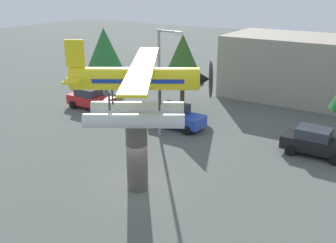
{
  "coord_description": "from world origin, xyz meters",
  "views": [
    {
      "loc": [
        11.25,
        -14.85,
        10.42
      ],
      "look_at": [
        0.0,
        3.0,
        2.85
      ],
      "focal_mm": 42.3,
      "sensor_mm": 36.0,
      "label": 1
    }
  ],
  "objects": [
    {
      "name": "streetlight_primary",
      "position": [
        -3.02,
        7.0,
        4.33
      ],
      "size": [
        1.84,
        0.28,
        7.4
      ],
      "color": "gray",
      "rests_on": "ground"
    },
    {
      "name": "car_mid_blue",
      "position": [
        -3.02,
        8.92,
        0.88
      ],
      "size": [
        4.2,
        2.02,
        1.76
      ],
      "color": "#2847B7",
      "rests_on": "ground"
    },
    {
      "name": "car_near_red",
      "position": [
        -11.64,
        9.05,
        0.88
      ],
      "size": [
        4.2,
        2.02,
        1.76
      ],
      "color": "red",
      "rests_on": "ground"
    },
    {
      "name": "tree_east",
      "position": [
        -4.46,
        12.28,
        4.45
      ],
      "size": [
        3.56,
        3.56,
        6.45
      ],
      "color": "brown",
      "rests_on": "ground"
    },
    {
      "name": "storefront_building",
      "position": [
        2.39,
        22.0,
        2.83
      ],
      "size": [
        13.17,
        7.71,
        5.66
      ],
      "primitive_type": "cube",
      "color": "#9E9384",
      "rests_on": "ground"
    },
    {
      "name": "ground_plane",
      "position": [
        0.0,
        0.0,
        0.0
      ],
      "size": [
        140.0,
        140.0,
        0.0
      ],
      "primitive_type": "plane",
      "color": "#515651"
    },
    {
      "name": "car_far_black",
      "position": [
        6.92,
        9.35,
        0.88
      ],
      "size": [
        4.2,
        2.02,
        1.76
      ],
      "color": "black",
      "rests_on": "ground"
    },
    {
      "name": "display_pedestal",
      "position": [
        0.0,
        0.0,
        1.9
      ],
      "size": [
        1.1,
        1.1,
        3.8
      ],
      "primitive_type": "cylinder",
      "color": "#4C4742",
      "rests_on": "ground"
    },
    {
      "name": "floatplane_monument",
      "position": [
        0.11,
        0.07,
        5.47
      ],
      "size": [
        7.02,
        9.46,
        4.0
      ],
      "rotation": [
        0.0,
        0.0,
        0.55
      ],
      "color": "silver",
      "rests_on": "display_pedestal"
    },
    {
      "name": "tree_west",
      "position": [
        -14.67,
        14.59,
        4.1
      ],
      "size": [
        3.59,
        3.59,
        6.11
      ],
      "color": "brown",
      "rests_on": "ground"
    }
  ]
}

